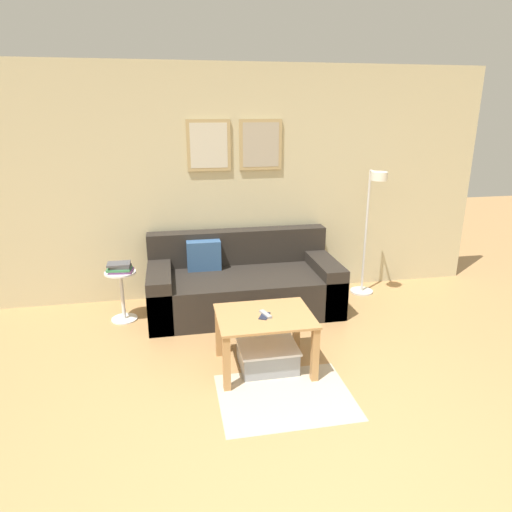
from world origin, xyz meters
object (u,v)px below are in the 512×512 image
(side_table, at_px, (122,291))
(floor_lamp, at_px, (371,221))
(storage_bin, at_px, (267,355))
(cell_phone, at_px, (265,316))
(couch, at_px, (243,284))
(coffee_table, at_px, (265,326))
(book_stack, at_px, (120,268))
(remote_control, at_px, (266,314))

(side_table, bearing_deg, floor_lamp, 2.64)
(storage_bin, distance_m, floor_lamp, 2.10)
(storage_bin, bearing_deg, side_table, 137.34)
(storage_bin, bearing_deg, cell_phone, -136.78)
(couch, xyz_separation_m, floor_lamp, (1.47, 0.07, 0.62))
(coffee_table, bearing_deg, book_stack, 136.79)
(side_table, bearing_deg, coffee_table, -43.37)
(floor_lamp, relative_size, book_stack, 5.59)
(book_stack, bearing_deg, coffee_table, -43.21)
(couch, bearing_deg, book_stack, -176.89)
(floor_lamp, xyz_separation_m, book_stack, (-2.71, -0.14, -0.32))
(book_stack, bearing_deg, storage_bin, -42.49)
(storage_bin, relative_size, cell_phone, 3.45)
(floor_lamp, bearing_deg, side_table, -177.36)
(remote_control, bearing_deg, book_stack, 120.33)
(couch, height_order, coffee_table, couch)
(remote_control, bearing_deg, storage_bin, 18.51)
(side_table, bearing_deg, storage_bin, -42.66)
(book_stack, bearing_deg, side_table, 112.86)
(storage_bin, xyz_separation_m, cell_phone, (-0.03, -0.03, 0.38))
(storage_bin, height_order, remote_control, remote_control)
(book_stack, height_order, cell_phone, book_stack)
(storage_bin, height_order, cell_phone, cell_phone)
(couch, xyz_separation_m, coffee_table, (-0.02, -1.22, 0.10))
(floor_lamp, bearing_deg, cell_phone, -138.49)
(couch, height_order, book_stack, couch)
(coffee_table, xyz_separation_m, floor_lamp, (1.48, 1.29, 0.52))
(book_stack, bearing_deg, remote_control, -43.29)
(side_table, bearing_deg, couch, 2.59)
(couch, xyz_separation_m, storage_bin, (0.01, -1.22, -0.17))
(coffee_table, relative_size, book_stack, 3.00)
(floor_lamp, distance_m, cell_phone, 2.03)
(floor_lamp, relative_size, side_table, 2.75)
(remote_control, bearing_deg, coffee_table, 107.52)
(coffee_table, distance_m, side_table, 1.70)
(remote_control, distance_m, cell_phone, 0.02)
(couch, distance_m, coffee_table, 1.23)
(couch, xyz_separation_m, side_table, (-1.25, -0.06, 0.04))
(coffee_table, bearing_deg, couch, 89.26)
(storage_bin, bearing_deg, book_stack, 137.51)
(side_table, relative_size, book_stack, 2.03)
(couch, relative_size, storage_bin, 4.12)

